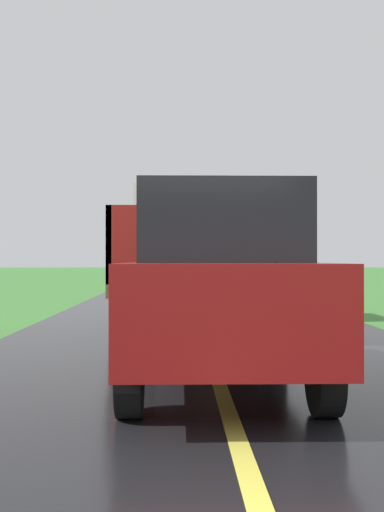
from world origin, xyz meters
The scene contains 2 objects.
banana_truck_near centered at (-0.26, 11.43, 1.47)m, with size 2.38×5.82×2.80m.
following_car centered at (-0.02, 5.25, 1.07)m, with size 1.74×4.10×1.92m.
Camera 1 is at (-0.41, -0.83, 1.33)m, focal length 43.29 mm.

